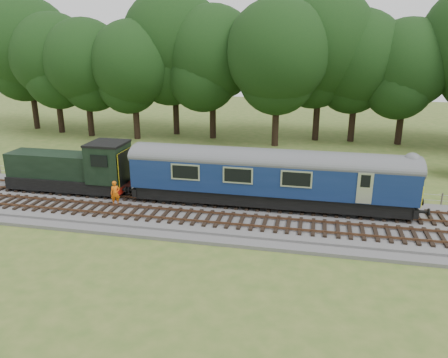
# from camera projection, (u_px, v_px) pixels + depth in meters

# --- Properties ---
(ground) EXTENTS (120.00, 120.00, 0.00)m
(ground) POSITION_uv_depth(u_px,v_px,m) (225.00, 215.00, 28.11)
(ground) COLOR #446324
(ground) RESTS_ON ground
(ballast) EXTENTS (70.00, 7.00, 0.35)m
(ballast) POSITION_uv_depth(u_px,v_px,m) (225.00, 213.00, 28.05)
(ballast) COLOR #4C4C4F
(ballast) RESTS_ON ground
(track_north) EXTENTS (67.20, 2.40, 0.21)m
(track_north) POSITION_uv_depth(u_px,v_px,m) (229.00, 202.00, 29.28)
(track_north) COLOR black
(track_north) RESTS_ON ballast
(track_south) EXTENTS (67.20, 2.40, 0.21)m
(track_south) POSITION_uv_depth(u_px,v_px,m) (219.00, 219.00, 26.49)
(track_south) COLOR black
(track_south) RESTS_ON ballast
(fence) EXTENTS (64.00, 0.12, 1.00)m
(fence) POSITION_uv_depth(u_px,v_px,m) (237.00, 192.00, 32.30)
(fence) COLOR #6B6054
(fence) RESTS_ON ground
(tree_line) EXTENTS (70.00, 8.00, 18.00)m
(tree_line) POSITION_uv_depth(u_px,v_px,m) (266.00, 141.00, 48.58)
(tree_line) COLOR black
(tree_line) RESTS_ON ground
(dmu_railcar) EXTENTS (18.05, 2.86, 3.88)m
(dmu_railcar) POSITION_uv_depth(u_px,v_px,m) (269.00, 173.00, 28.08)
(dmu_railcar) COLOR black
(dmu_railcar) RESTS_ON ground
(shunter_loco) EXTENTS (8.91, 2.60, 3.38)m
(shunter_loco) POSITION_uv_depth(u_px,v_px,m) (74.00, 169.00, 31.06)
(shunter_loco) COLOR black
(shunter_loco) RESTS_ON ground
(worker) EXTENTS (0.72, 0.63, 1.67)m
(worker) POSITION_uv_depth(u_px,v_px,m) (115.00, 193.00, 28.60)
(worker) COLOR orange
(worker) RESTS_ON ballast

